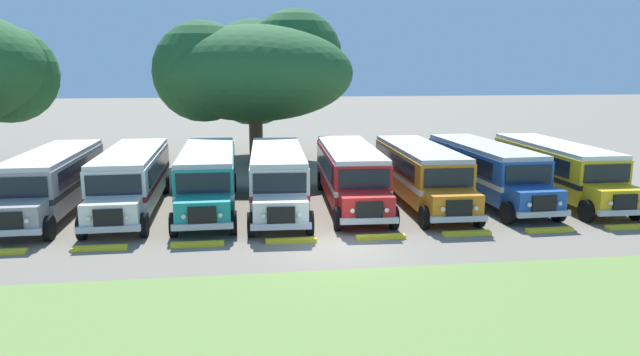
% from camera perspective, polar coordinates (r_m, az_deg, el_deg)
% --- Properties ---
extents(ground_plane, '(220.00, 220.00, 0.00)m').
position_cam_1_polar(ground_plane, '(22.16, 2.01, -6.86)').
color(ground_plane, slate).
extents(foreground_grass_strip, '(80.00, 9.43, 0.01)m').
position_cam_1_polar(foreground_grass_strip, '(15.68, 6.56, -14.71)').
color(foreground_grass_strip, olive).
rests_on(foreground_grass_strip, ground_plane).
extents(parked_bus_slot_0, '(2.72, 10.85, 2.82)m').
position_cam_1_polar(parked_bus_slot_0, '(29.95, -24.79, -0.06)').
color(parked_bus_slot_0, '#9E9993').
rests_on(parked_bus_slot_0, ground_plane).
extents(parked_bus_slot_1, '(2.84, 10.86, 2.82)m').
position_cam_1_polar(parked_bus_slot_1, '(29.10, -18.05, 0.12)').
color(parked_bus_slot_1, silver).
rests_on(parked_bus_slot_1, ground_plane).
extents(parked_bus_slot_2, '(2.77, 10.85, 2.82)m').
position_cam_1_polar(parked_bus_slot_2, '(28.55, -10.97, 0.26)').
color(parked_bus_slot_2, teal).
rests_on(parked_bus_slot_2, ground_plane).
extents(parked_bus_slot_3, '(3.05, 10.89, 2.82)m').
position_cam_1_polar(parked_bus_slot_3, '(28.14, -4.21, 0.28)').
color(parked_bus_slot_3, silver).
rests_on(parked_bus_slot_3, ground_plane).
extents(parked_bus_slot_4, '(3.13, 10.90, 2.82)m').
position_cam_1_polar(parked_bus_slot_4, '(28.94, 2.99, 0.59)').
color(parked_bus_slot_4, red).
rests_on(parked_bus_slot_4, ground_plane).
extents(parked_bus_slot_5, '(2.88, 10.86, 2.82)m').
position_cam_1_polar(parked_bus_slot_5, '(29.62, 9.83, 0.68)').
color(parked_bus_slot_5, orange).
rests_on(parked_bus_slot_5, ground_plane).
extents(parked_bus_slot_6, '(2.99, 10.88, 2.82)m').
position_cam_1_polar(parked_bus_slot_6, '(31.12, 15.91, 0.91)').
color(parked_bus_slot_6, '#23519E').
rests_on(parked_bus_slot_6, ground_plane).
extents(parked_bus_slot_7, '(2.77, 10.85, 2.82)m').
position_cam_1_polar(parked_bus_slot_7, '(32.64, 22.21, 0.97)').
color(parked_bus_slot_7, yellow).
rests_on(parked_bus_slot_7, ground_plane).
extents(curb_wheelstop_1, '(2.00, 0.36, 0.15)m').
position_cam_1_polar(curb_wheelstop_1, '(23.35, -20.86, -6.47)').
color(curb_wheelstop_1, yellow).
rests_on(curb_wheelstop_1, ground_plane).
extents(curb_wheelstop_2, '(2.00, 0.36, 0.15)m').
position_cam_1_polar(curb_wheelstop_2, '(22.79, -11.97, -6.40)').
color(curb_wheelstop_2, yellow).
rests_on(curb_wheelstop_2, ground_plane).
extents(curb_wheelstop_3, '(2.00, 0.36, 0.15)m').
position_cam_1_polar(curb_wheelstop_3, '(22.80, -2.87, -6.16)').
color(curb_wheelstop_3, yellow).
rests_on(curb_wheelstop_3, ground_plane).
extents(curb_wheelstop_4, '(2.00, 0.36, 0.15)m').
position_cam_1_polar(curb_wheelstop_4, '(23.36, 6.00, -5.79)').
color(curb_wheelstop_4, yellow).
rests_on(curb_wheelstop_4, ground_plane).
extents(curb_wheelstop_5, '(2.00, 0.36, 0.15)m').
position_cam_1_polar(curb_wheelstop_5, '(24.45, 14.26, -5.31)').
color(curb_wheelstop_5, yellow).
rests_on(curb_wheelstop_5, ground_plane).
extents(curb_wheelstop_6, '(2.00, 0.36, 0.15)m').
position_cam_1_polar(curb_wheelstop_6, '(25.99, 21.66, -4.79)').
color(curb_wheelstop_6, yellow).
rests_on(curb_wheelstop_6, ground_plane).
extents(curb_wheelstop_7, '(2.00, 0.36, 0.15)m').
position_cam_1_polar(curb_wheelstop_7, '(27.91, 28.13, -4.27)').
color(curb_wheelstop_7, yellow).
rests_on(curb_wheelstop_7, ground_plane).
extents(broad_shade_tree, '(13.74, 14.23, 10.84)m').
position_cam_1_polar(broad_shade_tree, '(42.13, -6.57, 10.45)').
color(broad_shade_tree, brown).
rests_on(broad_shade_tree, ground_plane).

